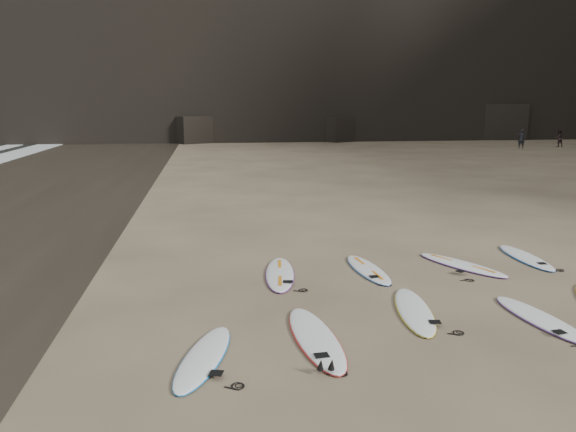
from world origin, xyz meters
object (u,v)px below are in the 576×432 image
at_px(surfboard_0, 204,357).
at_px(surfboard_8, 526,257).
at_px(surfboard_2, 414,310).
at_px(surfboard_6, 368,269).
at_px(person_a, 521,139).
at_px(surfboard_1, 316,337).
at_px(surfboard_5, 280,273).
at_px(surfboard_3, 541,318).
at_px(surfboard_7, 462,264).
at_px(person_b, 559,138).

distance_m(surfboard_0, surfboard_8, 9.17).
distance_m(surfboard_2, surfboard_6, 2.67).
bearing_deg(person_a, surfboard_2, 69.41).
height_order(surfboard_1, surfboard_5, surfboard_1).
xyz_separation_m(surfboard_0, surfboard_3, (6.02, 0.70, 0.00)).
distance_m(surfboard_0, surfboard_3, 6.06).
bearing_deg(surfboard_0, surfboard_8, 45.54).
distance_m(surfboard_7, person_a, 37.27).
height_order(surfboard_3, surfboard_5, surfboard_5).
bearing_deg(surfboard_8, person_a, 61.28).
bearing_deg(surfboard_6, surfboard_7, -3.61).
height_order(surfboard_5, surfboard_8, surfboard_5).
xyz_separation_m(surfboard_3, surfboard_7, (0.09, 3.42, 0.00)).
relative_size(surfboard_0, surfboard_8, 0.97).
xyz_separation_m(surfboard_5, person_b, (28.28, 32.53, 0.71)).
bearing_deg(surfboard_3, surfboard_0, 179.40).
height_order(surfboard_0, surfboard_1, surfboard_1).
bearing_deg(surfboard_2, person_a, 67.31).
bearing_deg(surfboard_8, surfboard_0, -149.27).
bearing_deg(surfboard_0, surfboard_6, 63.29).
bearing_deg(surfboard_5, surfboard_2, -42.88).
bearing_deg(person_b, surfboard_3, 60.34).
relative_size(surfboard_2, surfboard_8, 1.03).
xyz_separation_m(surfboard_8, person_b, (21.98, 32.04, 0.72)).
bearing_deg(surfboard_6, surfboard_8, 1.26).
distance_m(surfboard_5, person_b, 43.11).
xyz_separation_m(surfboard_0, surfboard_2, (3.90, 1.41, 0.00)).
relative_size(surfboard_3, surfboard_7, 0.98).
bearing_deg(surfboard_7, person_a, 30.45).
distance_m(surfboard_7, person_b, 40.27).
bearing_deg(surfboard_3, surfboard_5, 135.25).
bearing_deg(surfboard_0, surfboard_3, 22.71).
distance_m(surfboard_6, surfboard_7, 2.33).
xyz_separation_m(surfboard_1, person_b, (28.13, 36.09, 0.71)).
bearing_deg(surfboard_3, surfboard_8, 55.46).
relative_size(surfboard_1, person_b, 1.79).
relative_size(surfboard_3, surfboard_6, 1.01).
bearing_deg(surfboard_0, surfboard_2, 35.98).
bearing_deg(surfboard_1, surfboard_5, 88.40).
xyz_separation_m(surfboard_0, surfboard_1, (1.84, 0.45, 0.01)).
xyz_separation_m(surfboard_1, surfboard_7, (4.27, 3.66, -0.00)).
distance_m(surfboard_1, person_a, 42.67).
xyz_separation_m(surfboard_7, surfboard_8, (1.88, 0.39, -0.00)).
xyz_separation_m(surfboard_0, surfboard_6, (3.78, 4.08, 0.00)).
bearing_deg(surfboard_2, surfboard_5, 140.39).
height_order(surfboard_2, person_a, person_a).
height_order(surfboard_8, person_b, person_b).
bearing_deg(surfboard_6, surfboard_0, -137.38).
relative_size(surfboard_0, surfboard_7, 0.94).
relative_size(surfboard_2, surfboard_5, 0.96).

